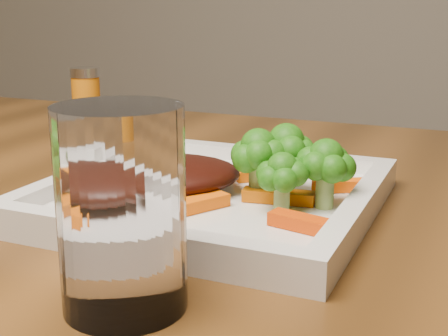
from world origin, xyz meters
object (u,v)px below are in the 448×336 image
at_px(drinking_glass, 122,210).
at_px(spice_shaker, 86,103).
at_px(steak, 164,175).
at_px(plate, 213,201).

bearing_deg(drinking_glass, spice_shaker, 127.94).
bearing_deg(spice_shaker, drinking_glass, -52.06).
distance_m(steak, spice_shaker, 0.31).
bearing_deg(steak, drinking_glass, -68.15).
distance_m(steak, drinking_glass, 0.19).
height_order(plate, steak, steak).
xyz_separation_m(steak, drinking_glass, (0.07, -0.18, 0.03)).
bearing_deg(drinking_glass, plate, 98.50).
bearing_deg(steak, spice_shaker, 137.80).
height_order(steak, spice_shaker, spice_shaker).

